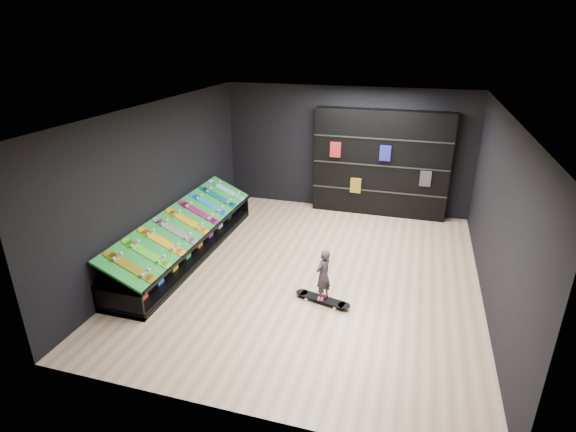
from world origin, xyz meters
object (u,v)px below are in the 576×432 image
(display_rack, at_px, (187,243))
(floor_skateboard, at_px, (322,300))
(back_shelving, at_px, (380,164))
(child, at_px, (323,284))

(display_rack, bearing_deg, floor_skateboard, -17.59)
(back_shelving, height_order, floor_skateboard, back_shelving)
(display_rack, distance_m, back_shelving, 4.88)
(display_rack, distance_m, floor_skateboard, 3.13)
(floor_skateboard, bearing_deg, display_rack, 176.35)
(floor_skateboard, relative_size, child, 1.84)
(display_rack, height_order, back_shelving, back_shelving)
(back_shelving, distance_m, child, 4.38)
(display_rack, xyz_separation_m, floor_skateboard, (2.98, -0.94, -0.20))
(back_shelving, xyz_separation_m, child, (-0.44, -4.26, -0.91))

